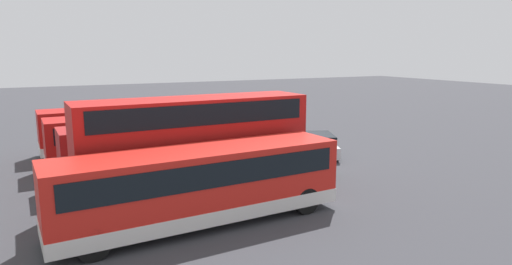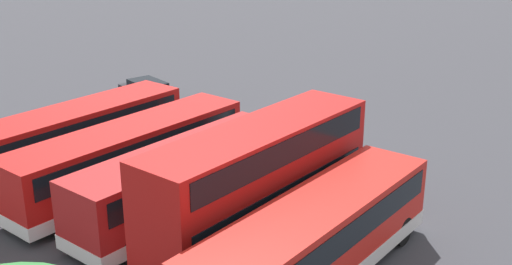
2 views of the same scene
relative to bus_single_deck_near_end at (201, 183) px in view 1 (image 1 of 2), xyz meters
The scene contains 9 objects.
ground_plane 12.11m from the bus_single_deck_near_end, 54.25° to the right, with size 140.00×140.00×0.00m, color #38383D.
bus_single_deck_near_end is the anchor object (origin of this frame).
bus_double_decker_second 3.40m from the bus_single_deck_near_end, 15.66° to the right, with size 2.91×10.45×4.55m.
bus_single_deck_third 6.81m from the bus_single_deck_near_end, ahead, with size 2.88×10.31×2.95m.
bus_single_deck_fourth 10.45m from the bus_single_deck_near_end, ahead, with size 2.89×11.81×2.95m.
bus_single_deck_fifth 14.42m from the bus_single_deck_near_end, ahead, with size 2.93×11.79×2.95m.
car_hatchback_silver 12.93m from the bus_single_deck_near_end, 55.30° to the right, with size 4.57×3.34×1.43m.
car_small_green 22.57m from the bus_single_deck_near_end, 25.96° to the right, with size 4.53×2.55×1.43m.
waste_bin_yellow 9.14m from the bus_single_deck_near_end, 67.66° to the right, with size 0.60×0.60×0.95m, color #197F33.
Camera 1 is at (-22.32, 15.16, 6.56)m, focal length 30.94 mm.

